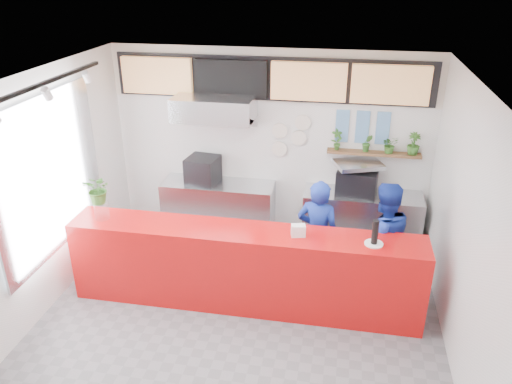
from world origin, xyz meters
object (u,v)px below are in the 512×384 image
Objects in this scene: espresso_machine at (357,182)px; pepper_mill at (375,232)px; service_counter at (244,268)px; panini_oven at (203,170)px; staff_center at (317,235)px; staff_right at (381,242)px.

pepper_mill is at bearing -76.76° from espresso_machine.
pepper_mill is (1.58, -0.05, 0.72)m from service_counter.
panini_oven is 2.30m from staff_center.
service_counter is 9.57× the size of panini_oven.
staff_right is 0.73m from pepper_mill.
panini_oven is 0.30× the size of staff_center.
panini_oven is 2.42m from espresso_machine.
espresso_machine is at bearing 8.00° from panini_oven.
service_counter is at bearing 178.25° from pepper_mill.
service_counter is 2.72× the size of staff_right.
staff_right is (1.72, 0.52, 0.28)m from service_counter.
staff_right is (0.83, -0.07, 0.03)m from staff_center.
pepper_mill is (-0.14, -0.56, 0.44)m from staff_right.
service_counter is at bearing 45.83° from staff_center.
staff_center is at bearing 137.49° from pepper_mill.
service_counter is at bearing -6.20° from staff_right.
panini_oven is 3.05m from staff_right.
staff_center is 0.96× the size of staff_right.
staff_right reaches higher than espresso_machine.
panini_oven is 3.21m from pepper_mill.
espresso_machine is 0.36× the size of staff_right.
pepper_mill is at bearing 149.94° from staff_center.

